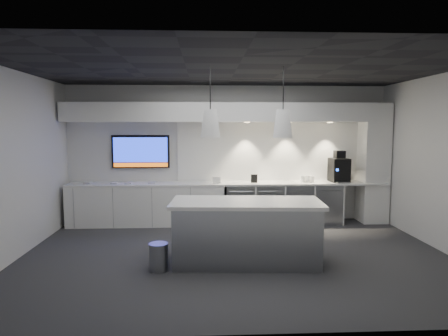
{
  "coord_description": "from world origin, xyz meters",
  "views": [
    {
      "loc": [
        -0.51,
        -6.34,
        2.11
      ],
      "look_at": [
        -0.14,
        1.1,
        1.33
      ],
      "focal_mm": 32.0,
      "sensor_mm": 36.0,
      "label": 1
    }
  ],
  "objects": [
    {
      "name": "sign_white",
      "position": [
        -0.25,
        2.07,
        0.97
      ],
      "size": [
        0.18,
        0.07,
        0.14
      ],
      "primitive_type": "cube",
      "rotation": [
        0.0,
        0.0,
        -0.27
      ],
      "color": "white",
      "rests_on": "back_counter"
    },
    {
      "name": "bin",
      "position": [
        -1.19,
        -0.61,
        0.2
      ],
      "size": [
        0.31,
        0.31,
        0.4
      ],
      "primitive_type": "cylinder",
      "rotation": [
        0.0,
        0.0,
        0.1
      ],
      "color": "gray",
      "rests_on": "floor"
    },
    {
      "name": "sign_black",
      "position": [
        0.56,
        2.13,
        0.99
      ],
      "size": [
        0.14,
        0.03,
        0.18
      ],
      "primitive_type": "cube",
      "rotation": [
        0.0,
        0.0,
        -0.05
      ],
      "color": "black",
      "rests_on": "back_counter"
    },
    {
      "name": "wall_front",
      "position": [
        0.0,
        -2.5,
        1.5
      ],
      "size": [
        7.0,
        0.0,
        7.0
      ],
      "primitive_type": "plane",
      "rotation": [
        -1.57,
        0.0,
        0.0
      ],
      "color": "silver",
      "rests_on": "floor"
    },
    {
      "name": "left_base_cabinets",
      "position": [
        -1.75,
        2.17,
        0.43
      ],
      "size": [
        3.3,
        0.63,
        0.86
      ],
      "primitive_type": "cube",
      "color": "white",
      "rests_on": "floor"
    },
    {
      "name": "wall_right",
      "position": [
        3.5,
        0.0,
        1.5
      ],
      "size": [
        0.0,
        7.0,
        7.0
      ],
      "primitive_type": "plane",
      "rotation": [
        1.57,
        0.0,
        -1.57
      ],
      "color": "silver",
      "rests_on": "floor"
    },
    {
      "name": "backsplash",
      "position": [
        1.2,
        2.48,
        1.55
      ],
      "size": [
        4.6,
        0.03,
        1.3
      ],
      "primitive_type": "cube",
      "color": "white",
      "rests_on": "wall_back"
    },
    {
      "name": "fridge_unit_a",
      "position": [
        0.25,
        2.17,
        0.42
      ],
      "size": [
        0.6,
        0.61,
        0.85
      ],
      "primitive_type": "cube",
      "color": "gray",
      "rests_on": "floor"
    },
    {
      "name": "island",
      "position": [
        0.13,
        -0.35,
        0.49
      ],
      "size": [
        2.35,
        1.13,
        0.97
      ],
      "rotation": [
        0.0,
        0.0,
        -0.06
      ],
      "color": "gray",
      "rests_on": "floor"
    },
    {
      "name": "fridge_unit_b",
      "position": [
        0.88,
        2.17,
        0.42
      ],
      "size": [
        0.6,
        0.61,
        0.85
      ],
      "primitive_type": "cube",
      "color": "gray",
      "rests_on": "floor"
    },
    {
      "name": "ceiling",
      "position": [
        0.0,
        0.0,
        3.0
      ],
      "size": [
        7.0,
        7.0,
        0.0
      ],
      "primitive_type": "plane",
      "rotation": [
        3.14,
        0.0,
        0.0
      ],
      "color": "black",
      "rests_on": "wall_back"
    },
    {
      "name": "soffit",
      "position": [
        0.0,
        2.2,
        2.4
      ],
      "size": [
        6.9,
        0.6,
        0.4
      ],
      "primitive_type": "cube",
      "color": "white",
      "rests_on": "wall_back"
    },
    {
      "name": "wall_tv",
      "position": [
        -1.9,
        2.45,
        1.56
      ],
      "size": [
        1.25,
        0.07,
        0.72
      ],
      "color": "black",
      "rests_on": "wall_back"
    },
    {
      "name": "pendant_left",
      "position": [
        -0.42,
        -0.35,
        2.15
      ],
      "size": [
        0.3,
        0.3,
        1.12
      ],
      "color": "white",
      "rests_on": "ceiling"
    },
    {
      "name": "fridge_unit_c",
      "position": [
        1.51,
        2.17,
        0.42
      ],
      "size": [
        0.6,
        0.61,
        0.85
      ],
      "primitive_type": "cube",
      "color": "gray",
      "rests_on": "floor"
    },
    {
      "name": "floor",
      "position": [
        0.0,
        0.0,
        0.0
      ],
      "size": [
        7.0,
        7.0,
        0.0
      ],
      "primitive_type": "plane",
      "color": "#313134",
      "rests_on": "ground"
    },
    {
      "name": "back_counter",
      "position": [
        0.0,
        2.17,
        0.88
      ],
      "size": [
        6.8,
        0.65,
        0.04
      ],
      "primitive_type": "cube",
      "color": "white",
      "rests_on": "left_base_cabinets"
    },
    {
      "name": "coffee_machine",
      "position": [
        2.44,
        2.2,
        1.18
      ],
      "size": [
        0.39,
        0.55,
        0.68
      ],
      "rotation": [
        0.0,
        0.0,
        0.04
      ],
      "color": "black",
      "rests_on": "back_counter"
    },
    {
      "name": "fridge_unit_d",
      "position": [
        2.14,
        2.17,
        0.42
      ],
      "size": [
        0.6,
        0.61,
        0.85
      ],
      "primitive_type": "cube",
      "color": "gray",
      "rests_on": "floor"
    },
    {
      "name": "pendant_right",
      "position": [
        0.68,
        -0.35,
        2.15
      ],
      "size": [
        0.3,
        0.3,
        1.12
      ],
      "color": "white",
      "rests_on": "ceiling"
    },
    {
      "name": "wall_back",
      "position": [
        0.0,
        2.5,
        1.5
      ],
      "size": [
        7.0,
        0.0,
        7.0
      ],
      "primitive_type": "plane",
      "rotation": [
        1.57,
        0.0,
        0.0
      ],
      "color": "silver",
      "rests_on": "floor"
    },
    {
      "name": "tray_b",
      "position": [
        -2.4,
        2.1,
        0.91
      ],
      "size": [
        0.2,
        0.2,
        0.02
      ],
      "primitive_type": "cube",
      "rotation": [
        0.0,
        0.0,
        -0.3
      ],
      "color": "#B9B9B9",
      "rests_on": "back_counter"
    },
    {
      "name": "tray_d",
      "position": [
        -1.63,
        2.17,
        0.91
      ],
      "size": [
        0.17,
        0.17,
        0.02
      ],
      "primitive_type": "cube",
      "rotation": [
        0.0,
        0.0,
        0.06
      ],
      "color": "#B9B9B9",
      "rests_on": "back_counter"
    },
    {
      "name": "tray_a",
      "position": [
        -2.98,
        2.17,
        0.91
      ],
      "size": [
        0.19,
        0.19,
        0.02
      ],
      "primitive_type": "cube",
      "rotation": [
        0.0,
        0.0,
        -0.22
      ],
      "color": "#B9B9B9",
      "rests_on": "back_counter"
    },
    {
      "name": "cup_cluster",
      "position": [
        1.72,
        2.13,
        0.97
      ],
      "size": [
        0.26,
        0.17,
        0.14
      ],
      "primitive_type": null,
      "color": "white",
      "rests_on": "back_counter"
    },
    {
      "name": "tray_c",
      "position": [
        -2.1,
        2.12,
        0.91
      ],
      "size": [
        0.19,
        0.19,
        0.02
      ],
      "primitive_type": "cube",
      "rotation": [
        0.0,
        0.0,
        -0.25
      ],
      "color": "#B9B9B9",
      "rests_on": "back_counter"
    },
    {
      "name": "column",
      "position": [
        3.2,
        2.2,
        1.3
      ],
      "size": [
        0.55,
        0.55,
        2.6
      ],
      "primitive_type": "cube",
      "color": "white",
      "rests_on": "floor"
    },
    {
      "name": "wall_left",
      "position": [
        -3.5,
        0.0,
        1.5
      ],
      "size": [
        0.0,
        7.0,
        7.0
      ],
      "primitive_type": "plane",
      "rotation": [
        1.57,
        0.0,
        1.57
      ],
      "color": "silver",
      "rests_on": "floor"
    }
  ]
}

